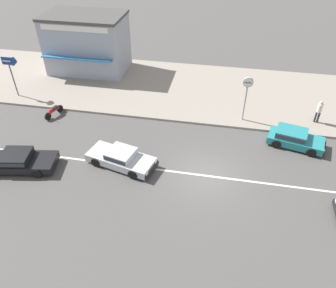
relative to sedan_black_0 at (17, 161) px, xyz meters
name	(u,v)px	position (x,y,z in m)	size (l,w,h in m)	color
ground_plane	(206,176)	(11.24, 1.37, -0.54)	(160.00, 160.00, 0.00)	#4C4947
lane_centre_stripe	(206,176)	(11.24, 1.37, -0.53)	(50.40, 0.14, 0.01)	silver
kerb_strip	(218,92)	(11.24, 11.65, -0.46)	(68.00, 10.00, 0.15)	gray
sedan_black_0	(17,161)	(0.00, 0.00, 0.00)	(4.77, 2.51, 1.06)	black
sedan_silver_3	(121,158)	(6.04, 1.41, 0.00)	(4.53, 2.62, 1.06)	#B7BABF
hatchback_teal_4	(294,138)	(16.57, 5.43, 0.05)	(3.85, 2.35, 1.10)	teal
motorcycle_0	(53,111)	(-0.57, 5.80, -0.12)	(0.77, 1.74, 0.80)	black
street_clock	(247,88)	(13.24, 7.70, 2.14)	(0.69, 0.22, 3.34)	#9E9EA3
arrow_signboard	(14,64)	(-4.28, 7.89, 2.39)	(1.33, 0.67, 3.31)	#4C4C51
pedestrian_near_clock	(319,110)	(18.46, 8.35, 0.61)	(0.34, 0.34, 1.70)	#333338
shopfront_corner_warung	(87,43)	(-0.76, 13.76, 2.12)	(6.90, 5.06, 4.99)	#999EA8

